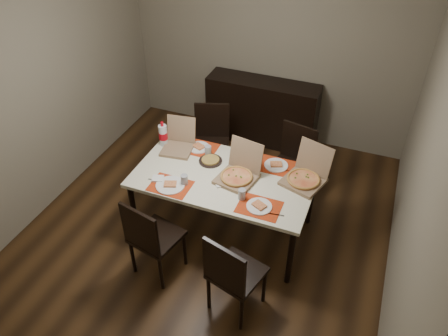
{
  "coord_description": "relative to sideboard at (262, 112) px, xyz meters",
  "views": [
    {
      "loc": [
        1.42,
        -3.23,
        3.52
      ],
      "look_at": [
        0.17,
        -0.05,
        0.85
      ],
      "focal_mm": 35.0,
      "sensor_mm": 36.0,
      "label": 1
    }
  ],
  "objects": [
    {
      "name": "ground",
      "position": [
        0.0,
        -1.78,
        -0.46
      ],
      "size": [
        3.8,
        4.0,
        0.02
      ],
      "primitive_type": "cube",
      "color": "#402813",
      "rests_on": "ground"
    },
    {
      "name": "room_walls",
      "position": [
        0.0,
        -1.35,
        1.28
      ],
      "size": [
        3.84,
        4.02,
        2.62
      ],
      "color": "gray",
      "rests_on": "ground"
    },
    {
      "name": "sideboard",
      "position": [
        0.0,
        0.0,
        0.0
      ],
      "size": [
        1.5,
        0.4,
        0.9
      ],
      "primitive_type": "cube",
      "color": "black",
      "rests_on": "ground"
    },
    {
      "name": "dining_table",
      "position": [
        0.17,
        -1.83,
        0.23
      ],
      "size": [
        1.8,
        1.0,
        0.75
      ],
      "color": "beige",
      "rests_on": "ground"
    },
    {
      "name": "chair_near_left",
      "position": [
        -0.24,
        -2.65,
        0.06
      ],
      "size": [
        0.5,
        0.5,
        0.93
      ],
      "color": "black",
      "rests_on": "ground"
    },
    {
      "name": "chair_near_right",
      "position": [
        0.61,
        -2.77,
        0.06
      ],
      "size": [
        0.52,
        0.52,
        0.93
      ],
      "color": "black",
      "rests_on": "ground"
    },
    {
      "name": "chair_far_left",
      "position": [
        -0.35,
        -0.94,
        0.06
      ],
      "size": [
        0.53,
        0.53,
        0.93
      ],
      "color": "black",
      "rests_on": "ground"
    },
    {
      "name": "chair_far_right",
      "position": [
        0.69,
        -1.03,
        0.06
      ],
      "size": [
        0.5,
        0.5,
        0.93
      ],
      "color": "black",
      "rests_on": "ground"
    },
    {
      "name": "setting_near_left",
      "position": [
        -0.25,
        -2.15,
        0.32
      ],
      "size": [
        0.46,
        0.3,
        0.11
      ],
      "color": "red",
      "rests_on": "dining_table"
    },
    {
      "name": "setting_near_right",
      "position": [
        0.59,
        -2.13,
        0.32
      ],
      "size": [
        0.47,
        0.3,
        0.11
      ],
      "color": "red",
      "rests_on": "dining_table"
    },
    {
      "name": "setting_far_left",
      "position": [
        -0.25,
        -1.5,
        0.32
      ],
      "size": [
        0.47,
        0.3,
        0.11
      ],
      "color": "red",
      "rests_on": "dining_table"
    },
    {
      "name": "setting_far_right",
      "position": [
        0.56,
        -1.51,
        0.32
      ],
      "size": [
        0.49,
        0.3,
        0.11
      ],
      "color": "red",
      "rests_on": "dining_table"
    },
    {
      "name": "napkin_loose",
      "position": [
        0.19,
        -1.96,
        0.31
      ],
      "size": [
        0.16,
        0.16,
        0.02
      ],
      "primitive_type": "cube",
      "rotation": [
        0.0,
        0.0,
        0.72
      ],
      "color": "white",
      "rests_on": "dining_table"
    },
    {
      "name": "pizza_box_center",
      "position": [
        0.31,
        -1.82,
        0.36
      ],
      "size": [
        0.43,
        0.46,
        0.36
      ],
      "color": "#84684C",
      "rests_on": "dining_table"
    },
    {
      "name": "pizza_box_right",
      "position": [
        0.94,
        -1.62,
        0.36
      ],
      "size": [
        0.47,
        0.5,
        0.37
      ],
      "color": "#84684C",
      "rests_on": "dining_table"
    },
    {
      "name": "pizza_box_left",
      "position": [
        -0.47,
        -1.57,
        0.36
      ],
      "size": [
        0.36,
        0.4,
        0.32
      ],
      "color": "#84684C",
      "rests_on": "dining_table"
    },
    {
      "name": "faina_plate",
      "position": [
        -0.05,
        -1.66,
        0.31
      ],
      "size": [
        0.25,
        0.25,
        0.03
      ],
      "color": "black",
      "rests_on": "dining_table"
    },
    {
      "name": "dip_bowl",
      "position": [
        0.24,
        -1.69,
        0.31
      ],
      "size": [
        0.13,
        0.13,
        0.03
      ],
      "primitive_type": "imported",
      "rotation": [
        0.0,
        0.0,
        -0.33
      ],
      "color": "white",
      "rests_on": "dining_table"
    },
    {
      "name": "soda_bottle",
      "position": [
        -0.65,
        -1.56,
        0.42
      ],
      "size": [
        0.1,
        0.1,
        0.29
      ],
      "color": "silver",
      "rests_on": "dining_table"
    }
  ]
}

